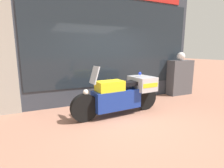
# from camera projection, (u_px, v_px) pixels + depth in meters

# --- Properties ---
(ground_plane) EXTENTS (60.00, 60.00, 0.00)m
(ground_plane) POSITION_uv_depth(u_px,v_px,m) (131.00, 121.00, 4.19)
(ground_plane) COLOR #9E6B56
(shop_building) EXTENTS (6.83, 0.55, 3.71)m
(shop_building) POSITION_uv_depth(u_px,v_px,m) (87.00, 45.00, 5.44)
(shop_building) COLOR #333842
(shop_building) RESTS_ON ground
(window_display) EXTENTS (5.39, 0.30, 2.11)m
(window_display) POSITION_uv_depth(u_px,v_px,m) (112.00, 85.00, 6.09)
(window_display) COLOR slate
(window_display) RESTS_ON ground
(paramedic_motorcycle) EXTENTS (2.53, 0.75, 1.32)m
(paramedic_motorcycle) POSITION_uv_depth(u_px,v_px,m) (123.00, 93.00, 4.61)
(paramedic_motorcycle) COLOR black
(paramedic_motorcycle) RESTS_ON ground
(utility_cabinet) EXTENTS (0.97, 0.40, 1.32)m
(utility_cabinet) POSITION_uv_depth(u_px,v_px,m) (180.00, 77.00, 6.72)
(utility_cabinet) COLOR #4C4C51
(utility_cabinet) RESTS_ON ground
(white_helmet) EXTENTS (0.30, 0.30, 0.30)m
(white_helmet) POSITION_uv_depth(u_px,v_px,m) (181.00, 56.00, 6.50)
(white_helmet) COLOR white
(white_helmet) RESTS_ON utility_cabinet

